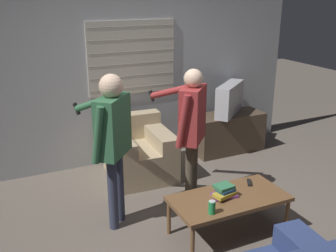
{
  "coord_description": "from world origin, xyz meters",
  "views": [
    {
      "loc": [
        -1.7,
        -3.01,
        2.32
      ],
      "look_at": [
        -0.08,
        0.45,
        1.0
      ],
      "focal_mm": 42.0,
      "sensor_mm": 36.0,
      "label": 1
    }
  ],
  "objects_px": {
    "tv": "(229,99)",
    "person_left_standing": "(112,133)",
    "spare_remote": "(249,183)",
    "person_right_standing": "(191,123)",
    "armchair_beige": "(139,152)",
    "soda_can": "(212,207)",
    "book_stack": "(225,192)",
    "coffee_table": "(229,200)"
  },
  "relations": [
    {
      "from": "tv",
      "to": "person_left_standing",
      "type": "height_order",
      "value": "person_left_standing"
    },
    {
      "from": "tv",
      "to": "spare_remote",
      "type": "relative_size",
      "value": 5.34
    },
    {
      "from": "person_right_standing",
      "to": "tv",
      "type": "bearing_deg",
      "value": -4.48
    },
    {
      "from": "person_left_standing",
      "to": "person_right_standing",
      "type": "relative_size",
      "value": 1.01
    },
    {
      "from": "armchair_beige",
      "to": "person_right_standing",
      "type": "xyz_separation_m",
      "value": [
        0.23,
        -0.99,
        0.68
      ]
    },
    {
      "from": "person_left_standing",
      "to": "armchair_beige",
      "type": "bearing_deg",
      "value": 9.46
    },
    {
      "from": "person_left_standing",
      "to": "soda_can",
      "type": "xyz_separation_m",
      "value": [
        0.64,
        -0.83,
        -0.54
      ]
    },
    {
      "from": "tv",
      "to": "spare_remote",
      "type": "distance_m",
      "value": 1.93
    },
    {
      "from": "armchair_beige",
      "to": "book_stack",
      "type": "xyz_separation_m",
      "value": [
        0.27,
        -1.62,
        0.16
      ]
    },
    {
      "from": "armchair_beige",
      "to": "soda_can",
      "type": "relative_size",
      "value": 7.34
    },
    {
      "from": "coffee_table",
      "to": "spare_remote",
      "type": "bearing_deg",
      "value": 22.8
    },
    {
      "from": "tv",
      "to": "spare_remote",
      "type": "bearing_deg",
      "value": 23.77
    },
    {
      "from": "coffee_table",
      "to": "soda_can",
      "type": "relative_size",
      "value": 9.12
    },
    {
      "from": "person_left_standing",
      "to": "spare_remote",
      "type": "relative_size",
      "value": 12.07
    },
    {
      "from": "person_left_standing",
      "to": "book_stack",
      "type": "relative_size",
      "value": 5.95
    },
    {
      "from": "person_left_standing",
      "to": "coffee_table",
      "type": "bearing_deg",
      "value": -81.91
    },
    {
      "from": "tv",
      "to": "person_right_standing",
      "type": "distance_m",
      "value": 1.76
    },
    {
      "from": "person_left_standing",
      "to": "soda_can",
      "type": "bearing_deg",
      "value": -100.13
    },
    {
      "from": "coffee_table",
      "to": "person_right_standing",
      "type": "relative_size",
      "value": 0.73
    },
    {
      "from": "person_right_standing",
      "to": "spare_remote",
      "type": "height_order",
      "value": "person_right_standing"
    },
    {
      "from": "spare_remote",
      "to": "person_right_standing",
      "type": "bearing_deg",
      "value": 161.33
    },
    {
      "from": "tv",
      "to": "person_left_standing",
      "type": "distance_m",
      "value": 2.46
    },
    {
      "from": "person_left_standing",
      "to": "book_stack",
      "type": "bearing_deg",
      "value": -82.5
    },
    {
      "from": "armchair_beige",
      "to": "tv",
      "type": "xyz_separation_m",
      "value": [
        1.51,
        0.2,
        0.5
      ]
    },
    {
      "from": "person_right_standing",
      "to": "person_left_standing",
      "type": "bearing_deg",
      "value": 132.53
    },
    {
      "from": "spare_remote",
      "to": "soda_can",
      "type": "bearing_deg",
      "value": -122.45
    },
    {
      "from": "coffee_table",
      "to": "tv",
      "type": "bearing_deg",
      "value": 56.92
    },
    {
      "from": "armchair_beige",
      "to": "book_stack",
      "type": "relative_size",
      "value": 3.45
    },
    {
      "from": "book_stack",
      "to": "spare_remote",
      "type": "bearing_deg",
      "value": 18.38
    },
    {
      "from": "book_stack",
      "to": "spare_remote",
      "type": "xyz_separation_m",
      "value": [
        0.39,
        0.13,
        -0.05
      ]
    },
    {
      "from": "person_left_standing",
      "to": "soda_can",
      "type": "height_order",
      "value": "person_left_standing"
    },
    {
      "from": "tv",
      "to": "soda_can",
      "type": "height_order",
      "value": "tv"
    },
    {
      "from": "tv",
      "to": "soda_can",
      "type": "distance_m",
      "value": 2.54
    },
    {
      "from": "armchair_beige",
      "to": "person_right_standing",
      "type": "height_order",
      "value": "person_right_standing"
    },
    {
      "from": "coffee_table",
      "to": "book_stack",
      "type": "relative_size",
      "value": 4.28
    },
    {
      "from": "armchair_beige",
      "to": "spare_remote",
      "type": "height_order",
      "value": "armchair_beige"
    },
    {
      "from": "book_stack",
      "to": "person_right_standing",
      "type": "bearing_deg",
      "value": 93.6
    },
    {
      "from": "book_stack",
      "to": "soda_can",
      "type": "height_order",
      "value": "same"
    },
    {
      "from": "person_left_standing",
      "to": "person_right_standing",
      "type": "distance_m",
      "value": 0.87
    },
    {
      "from": "person_right_standing",
      "to": "soda_can",
      "type": "bearing_deg",
      "value": -152.76
    },
    {
      "from": "coffee_table",
      "to": "tv",
      "type": "distance_m",
      "value": 2.23
    },
    {
      "from": "armchair_beige",
      "to": "spare_remote",
      "type": "distance_m",
      "value": 1.64
    }
  ]
}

